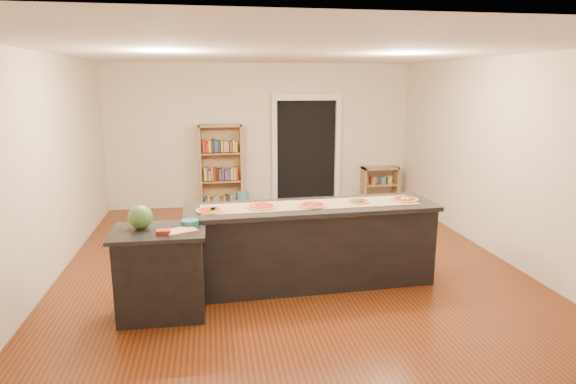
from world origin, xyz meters
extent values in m
cube|color=beige|center=(0.00, 0.00, 1.40)|extent=(6.00, 7.00, 2.80)
cube|color=#5B290F|center=(0.00, 0.00, 0.00)|extent=(6.00, 7.00, 0.01)
cube|color=white|center=(0.00, 0.00, 2.80)|extent=(6.00, 7.00, 0.01)
cube|color=black|center=(0.90, 3.48, 1.05)|extent=(1.20, 0.02, 2.10)
cube|color=silver|center=(0.25, 3.44, 1.05)|extent=(0.10, 0.08, 2.10)
cube|color=silver|center=(1.55, 3.44, 1.05)|extent=(0.10, 0.08, 2.10)
cube|color=silver|center=(0.90, 3.44, 2.15)|extent=(1.40, 0.08, 0.12)
cube|color=black|center=(0.17, -0.53, 0.47)|extent=(2.94, 0.73, 0.94)
cube|color=black|center=(0.17, -0.53, 0.97)|extent=(3.02, 0.82, 0.05)
cube|color=black|center=(-1.57, -1.09, 0.45)|extent=(0.87, 0.62, 0.90)
cube|color=black|center=(-1.57, -1.09, 0.93)|extent=(0.96, 0.70, 0.04)
cube|color=#A57E50|center=(-0.82, 3.30, 0.82)|extent=(0.82, 0.29, 1.65)
cube|color=#A57E50|center=(2.42, 3.29, 0.37)|extent=(0.74, 0.32, 0.74)
cylinder|color=#4F8DB0|center=(-0.42, 3.17, 0.17)|extent=(0.24, 0.24, 0.35)
cube|color=#95734D|center=(0.16, -0.51, 1.00)|extent=(2.64, 0.57, 0.00)
sphere|color=#144214|center=(-1.75, -1.02, 1.07)|extent=(0.25, 0.25, 0.25)
cube|color=tan|center=(-1.34, -1.20, 0.96)|extent=(0.36, 0.31, 0.02)
cube|color=maroon|center=(-1.50, -1.26, 0.97)|extent=(0.14, 0.10, 0.05)
cylinder|color=#195966|center=(-1.25, -1.01, 0.98)|extent=(0.18, 0.18, 0.07)
cylinder|color=#B89347|center=(-1.04, -0.63, 1.01)|extent=(0.33, 0.33, 0.02)
cylinder|color=#A5190C|center=(-1.04, -0.63, 1.02)|extent=(0.27, 0.27, 0.00)
cylinder|color=#B89347|center=(-0.44, -0.54, 1.01)|extent=(0.35, 0.35, 0.02)
cylinder|color=#A5190C|center=(-0.44, -0.54, 1.02)|extent=(0.29, 0.29, 0.00)
cylinder|color=#B89347|center=(0.17, -0.57, 1.01)|extent=(0.34, 0.34, 0.02)
cylinder|color=#A5190C|center=(0.17, -0.57, 1.02)|extent=(0.28, 0.28, 0.00)
cylinder|color=#B89347|center=(0.77, -0.49, 1.01)|extent=(0.29, 0.29, 0.02)
cylinder|color=#A5190C|center=(0.77, -0.49, 1.02)|extent=(0.23, 0.23, 0.00)
cylinder|color=#B89347|center=(1.37, -0.47, 1.01)|extent=(0.32, 0.32, 0.02)
cylinder|color=#A5190C|center=(1.37, -0.47, 1.02)|extent=(0.26, 0.26, 0.00)
camera|label=1|loc=(-1.00, -6.01, 2.44)|focal=30.00mm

